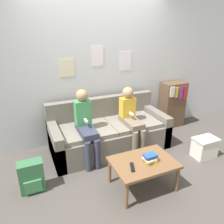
# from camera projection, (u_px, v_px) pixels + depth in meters

# --- Properties ---
(ground_plane) EXTENTS (10.00, 10.00, 0.00)m
(ground_plane) POSITION_uv_depth(u_px,v_px,m) (122.00, 164.00, 3.41)
(ground_plane) COLOR #4C4742
(wall_back) EXTENTS (8.00, 0.06, 2.60)m
(wall_back) POSITION_uv_depth(u_px,v_px,m) (97.00, 69.00, 3.82)
(wall_back) COLOR silver
(wall_back) RESTS_ON ground_plane
(couch) EXTENTS (1.96, 0.85, 0.84)m
(couch) POSITION_uv_depth(u_px,v_px,m) (109.00, 133.00, 3.76)
(couch) COLOR #6B665B
(couch) RESTS_ON ground_plane
(coffee_table) EXTENTS (0.81, 0.58, 0.40)m
(coffee_table) POSITION_uv_depth(u_px,v_px,m) (143.00, 164.00, 2.81)
(coffee_table) COLOR brown
(coffee_table) RESTS_ON ground_plane
(person_left) EXTENTS (0.24, 0.58, 1.13)m
(person_left) POSITION_uv_depth(u_px,v_px,m) (86.00, 123.00, 3.30)
(person_left) COLOR #33384C
(person_left) RESTS_ON ground_plane
(person_right) EXTENTS (0.24, 0.58, 1.08)m
(person_right) POSITION_uv_depth(u_px,v_px,m) (131.00, 117.00, 3.58)
(person_right) COLOR #756656
(person_right) RESTS_ON ground_plane
(tv_remote) EXTENTS (0.10, 0.17, 0.02)m
(tv_remote) POSITION_uv_depth(u_px,v_px,m) (132.00, 167.00, 2.66)
(tv_remote) COLOR black
(tv_remote) RESTS_ON coffee_table
(book_stack) EXTENTS (0.17, 0.17, 0.10)m
(book_stack) POSITION_uv_depth(u_px,v_px,m) (150.00, 158.00, 2.77)
(book_stack) COLOR gold
(book_stack) RESTS_ON coffee_table
(bookshelf) EXTENTS (0.47, 0.32, 0.94)m
(bookshelf) POSITION_uv_depth(u_px,v_px,m) (172.00, 104.00, 4.54)
(bookshelf) COLOR brown
(bookshelf) RESTS_ON ground_plane
(storage_box) EXTENTS (0.39, 0.27, 0.33)m
(storage_box) POSITION_uv_depth(u_px,v_px,m) (205.00, 147.00, 3.54)
(storage_box) COLOR silver
(storage_box) RESTS_ON ground_plane
(backpack) EXTENTS (0.31, 0.20, 0.43)m
(backpack) POSITION_uv_depth(u_px,v_px,m) (32.00, 177.00, 2.79)
(backpack) COLOR #336B42
(backpack) RESTS_ON ground_plane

